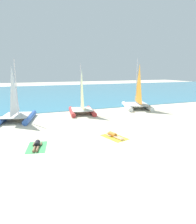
# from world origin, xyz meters

# --- Properties ---
(ground_plane) EXTENTS (120.00, 120.00, 0.00)m
(ground_plane) POSITION_xyz_m (0.00, 10.00, 0.00)
(ground_plane) COLOR beige
(ocean_water) EXTENTS (120.00, 40.00, 0.05)m
(ocean_water) POSITION_xyz_m (0.00, 32.55, 0.03)
(ocean_water) COLOR teal
(ocean_water) RESTS_ON ground
(sailboat_white) EXTENTS (4.19, 5.24, 5.95)m
(sailboat_white) POSITION_xyz_m (7.25, 11.21, 0.89)
(sailboat_white) COLOR white
(sailboat_white) RESTS_ON ground
(sailboat_blue) EXTENTS (3.68, 4.82, 5.59)m
(sailboat_blue) POSITION_xyz_m (-6.28, 10.11, 0.83)
(sailboat_blue) COLOR blue
(sailboat_blue) RESTS_ON ground
(sailboat_red) EXTENTS (3.17, 4.37, 5.22)m
(sailboat_red) POSITION_xyz_m (0.16, 10.81, 0.78)
(sailboat_red) COLOR #CC3838
(sailboat_red) RESTS_ON ground
(towel_left) EXTENTS (1.46, 2.08, 0.01)m
(towel_left) POSITION_xyz_m (-5.14, 2.65, 0.01)
(towel_left) COLOR #4CB266
(towel_left) RESTS_ON ground
(sunbather_left) EXTENTS (0.70, 1.56, 0.30)m
(sunbather_left) POSITION_xyz_m (-5.13, 2.72, 0.13)
(sunbather_left) COLOR black
(sunbather_left) RESTS_ON towel_left
(towel_right) EXTENTS (1.56, 2.12, 0.01)m
(towel_right) POSITION_xyz_m (0.03, 2.59, 0.01)
(towel_right) COLOR yellow
(towel_right) RESTS_ON ground
(sunbather_right) EXTENTS (0.79, 1.55, 0.30)m
(sunbather_right) POSITION_xyz_m (0.02, 2.66, 0.13)
(sunbather_right) COLOR orange
(sunbather_right) RESTS_ON towel_right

